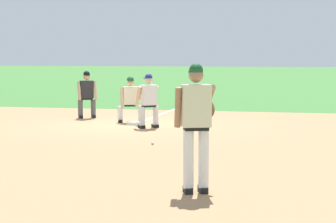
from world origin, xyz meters
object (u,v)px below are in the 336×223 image
first_base_bag (135,123)px  baserunner (149,99)px  pitcher (197,120)px  first_baseman (131,97)px  baseball (153,143)px  umpire (87,93)px

first_base_bag → baserunner: 1.18m
first_base_bag → pitcher: pitcher is taller
baserunner → first_baseman: bearing=34.8°
baseball → first_baseman: 4.67m
baseball → first_baseman: first_baseman is taller
pitcher → umpire: size_ratio=1.27×
umpire → pitcher: bearing=-152.0°
baseball → pitcher: pitcher is taller
baseball → pitcher: size_ratio=0.04×
baserunner → umpire: size_ratio=1.00×
baseball → baserunner: 3.31m
first_base_bag → first_baseman: (0.49, 0.24, 0.69)m
first_baseman → baserunner: bearing=-145.2°
baseball → baserunner: size_ratio=0.05×
pitcher → umpire: pitcher is taller
first_base_bag → umpire: bearing=52.8°
pitcher → baserunner: size_ratio=1.27×
baseball → pitcher: (-4.64, -1.84, 1.02)m
baseball → baserunner: baserunner is taller
baserunner → umpire: same height
baserunner → pitcher: bearing=-160.5°
baserunner → baseball: bearing=-163.9°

